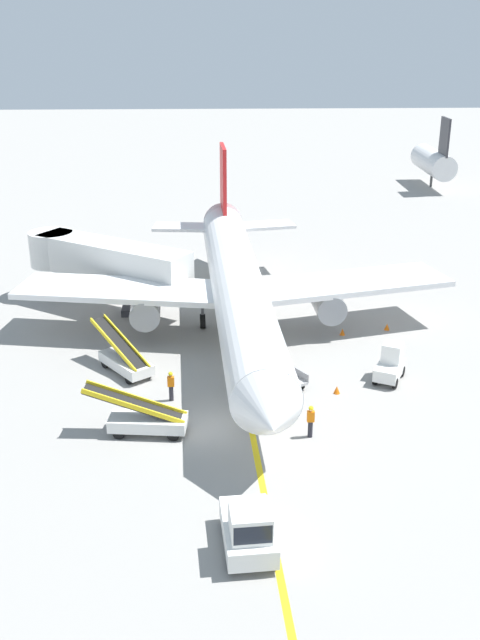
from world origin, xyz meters
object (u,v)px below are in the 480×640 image
belt_loader_aft_hold (146,419)px  safety_cone_wingtip_left (251,367)px  ground_crew_marshaller (311,420)px  baggage_cart_loaded (282,377)px  safety_cone_tail_area (387,327)px  safety_cone_nose_right (342,332)px  safety_cone_nose_left (337,390)px  belt_loader_forward_hold (125,359)px  ground_crew_wing_walker (171,385)px  pushback_tug (249,529)px  airliner (237,286)px  baggage_tug_near_wing (390,364)px  jet_bridge (97,258)px

belt_loader_aft_hold → safety_cone_wingtip_left: 8.82m
ground_crew_marshaller → baggage_cart_loaded: bearing=98.8°
ground_crew_marshaller → safety_cone_tail_area: ground_crew_marshaller is taller
safety_cone_nose_right → safety_cone_nose_left: bearing=-101.8°
belt_loader_forward_hold → belt_loader_aft_hold: bearing=-75.8°
belt_loader_aft_hold → safety_cone_tail_area: (14.87, 12.54, -0.56)m
ground_crew_wing_walker → safety_cone_nose_left: 9.04m
pushback_tug → ground_crew_marshaller: pushback_tug is taller
airliner → baggage_cart_loaded: airliner is taller
baggage_tug_near_wing → belt_loader_aft_hold: 14.41m
ground_crew_wing_walker → baggage_tug_near_wing: bearing=9.5°
jet_bridge → pushback_tug: jet_bridge is taller
jet_bridge → safety_cone_nose_right: bearing=-20.1°
jet_bridge → belt_loader_forward_hold: (2.92, -10.91, -2.77)m
jet_bridge → ground_crew_wing_walker: bearing=-68.3°
belt_loader_aft_hold → ground_crew_wing_walker: (1.09, 3.31, 0.13)m
jet_bridge → safety_cone_nose_left: 20.68m
safety_cone_tail_area → safety_cone_nose_right: bearing=-166.7°
belt_loader_aft_hold → safety_cone_nose_left: belt_loader_aft_hold is taller
jet_bridge → safety_cone_wingtip_left: (10.25, -11.02, -3.32)m
ground_crew_wing_walker → safety_cone_nose_right: (10.69, 8.51, -0.69)m
belt_loader_aft_hold → jet_bridge: bearing=104.7°
ground_crew_wing_walker → safety_cone_nose_right: ground_crew_wing_walker is taller
safety_cone_wingtip_left → pushback_tug: bearing=-93.4°
baggage_cart_loaded → ground_crew_marshaller: ground_crew_marshaller is taller
pushback_tug → safety_cone_nose_right: pushback_tug is taller
pushback_tug → safety_cone_nose_left: bearing=66.6°
baggage_tug_near_wing → safety_cone_nose_right: 6.68m
ground_crew_marshaller → safety_cone_nose_left: ground_crew_marshaller is taller
pushback_tug → baggage_cart_loaded: (2.55, 13.84, -0.53)m
baggage_tug_near_wing → ground_crew_marshaller: bearing=-131.2°
ground_crew_wing_walker → safety_cone_tail_area: (13.78, 9.24, -0.69)m
belt_loader_forward_hold → safety_cone_nose_left: bearing=-15.0°
safety_cone_tail_area → safety_cone_nose_left: bearing=-118.5°
belt_loader_forward_hold → safety_cone_wingtip_left: size_ratio=10.78×
safety_cone_tail_area → airliner: bearing=-177.0°
safety_cone_nose_right → safety_cone_wingtip_left: same height
jet_bridge → belt_loader_aft_hold: bearing=-75.3°
safety_cone_wingtip_left → belt_loader_forward_hold: bearing=179.1°
jet_bridge → baggage_cart_loaded: (11.86, -12.89, -3.07)m
baggage_cart_loaded → ground_crew_wing_walker: size_ratio=2.12×
baggage_tug_near_wing → belt_loader_forward_hold: (-15.13, 1.55, -0.15)m
belt_loader_aft_hold → baggage_tug_near_wing: bearing=21.9°
safety_cone_tail_area → ground_crew_marshaller: bearing=-117.2°
pushback_tug → safety_cone_wingtip_left: 15.75m
jet_bridge → belt_loader_aft_hold: size_ratio=2.37×
airliner → safety_cone_wingtip_left: size_ratio=80.25×
pushback_tug → baggage_tug_near_wing: size_ratio=1.37×
jet_bridge → baggage_cart_loaded: jet_bridge is taller
airliner → baggage_cart_loaded: bearing=-72.6°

